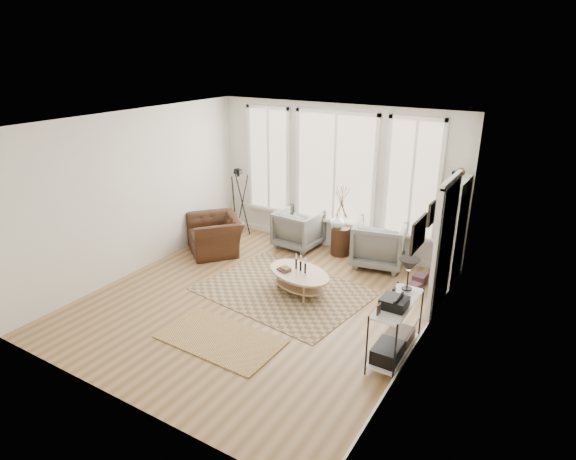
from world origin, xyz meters
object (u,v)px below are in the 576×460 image
Objects in this scene: low_shelf at (396,324)px; side_table at (341,218)px; coffee_table at (299,276)px; bookcase at (452,233)px; accent_chair at (215,235)px; armchair_right at (379,244)px; armchair_left at (299,229)px.

low_shelf is 0.82× the size of side_table.
coffee_table is 1.88m from side_table.
bookcase reaches higher than side_table.
bookcase is 1.30× the size of side_table.
side_table is (-2.14, 0.22, -0.19)m from bookcase.
armchair_right is at bearing 58.47° from accent_chair.
accent_chair is (-2.22, -1.17, -0.40)m from side_table.
armchair_right is (-1.24, 2.67, -0.08)m from low_shelf.
accent_chair reaches higher than coffee_table.
armchair_right is at bearing 114.98° from low_shelf.
side_table is 2.54m from accent_chair.
armchair_left is (-3.04, 0.14, -0.56)m from bookcase.
armchair_right reaches higher than coffee_table.
low_shelf is 2.21m from coffee_table.
armchair_right is at bearing -176.09° from armchair_left.
side_table reaches higher than armchair_left.
low_shelf is 4.00m from armchair_left.
accent_chair is at bearing 8.63° from armchair_right.
armchair_left is 0.91× the size of armchair_right.
bookcase is at bearing 162.55° from armchair_right.
bookcase is 2.17× the size of armchair_right.
bookcase is at bearing -6.01° from side_table.
armchair_left is 1.74m from armchair_right.
armchair_right is 0.85× the size of accent_chair.
bookcase reaches higher than low_shelf.
bookcase is 2.16m from side_table.
bookcase is at bearing 88.72° from low_shelf.
coffee_table is (-2.05, -1.59, -0.66)m from bookcase.
armchair_left is 0.98m from side_table.
bookcase is 1.41m from armchair_right.
armchair_right is 0.90m from side_table.
accent_chair is at bearing 43.13° from armchair_left.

